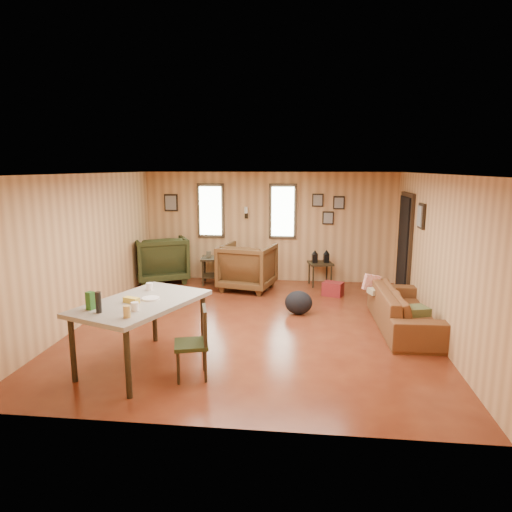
% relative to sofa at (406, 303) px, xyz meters
% --- Properties ---
extents(room, '(5.54, 6.04, 2.44)m').
position_rel_sofa_xyz_m(room, '(-2.23, 0.19, 0.78)').
color(room, brown).
rests_on(room, ground).
extents(sofa, '(0.69, 2.18, 0.84)m').
position_rel_sofa_xyz_m(sofa, '(0.00, 0.00, 0.00)').
color(sofa, brown).
rests_on(sofa, ground).
extents(recliner_brown, '(1.21, 1.16, 1.05)m').
position_rel_sofa_xyz_m(recliner_brown, '(-2.77, 2.06, 0.10)').
color(recliner_brown, '#543519').
rests_on(recliner_brown, ground).
extents(recliner_green, '(1.44, 1.41, 1.12)m').
position_rel_sofa_xyz_m(recliner_green, '(-4.78, 2.50, 0.14)').
color(recliner_green, '#2A3116').
rests_on(recliner_green, ground).
extents(end_table, '(0.63, 0.58, 0.72)m').
position_rel_sofa_xyz_m(end_table, '(-3.54, 2.43, -0.02)').
color(end_table, '#2C2313').
rests_on(end_table, ground).
extents(side_table, '(0.57, 0.57, 0.77)m').
position_rel_sofa_xyz_m(side_table, '(-1.27, 2.54, 0.11)').
color(side_table, '#2C2313').
rests_on(side_table, ground).
extents(cooler, '(0.45, 0.39, 0.27)m').
position_rel_sofa_xyz_m(cooler, '(-1.03, 1.77, -0.29)').
color(cooler, maroon).
rests_on(cooler, ground).
extents(backpack, '(0.56, 0.49, 0.41)m').
position_rel_sofa_xyz_m(backpack, '(-1.68, 0.53, -0.22)').
color(backpack, black).
rests_on(backpack, ground).
extents(sofa_pillows, '(0.82, 1.56, 0.32)m').
position_rel_sofa_xyz_m(sofa_pillows, '(-0.21, 0.00, 0.07)').
color(sofa_pillows, '#4E552F').
rests_on(sofa_pillows, sofa).
extents(dining_table, '(1.55, 1.93, 1.10)m').
position_rel_sofa_xyz_m(dining_table, '(-3.61, -1.79, 0.36)').
color(dining_table, gray).
rests_on(dining_table, ground).
extents(dining_chair, '(0.48, 0.48, 0.87)m').
position_rel_sofa_xyz_m(dining_chair, '(-2.85, -2.02, 0.06)').
color(dining_chair, '#2A3116').
rests_on(dining_chair, ground).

